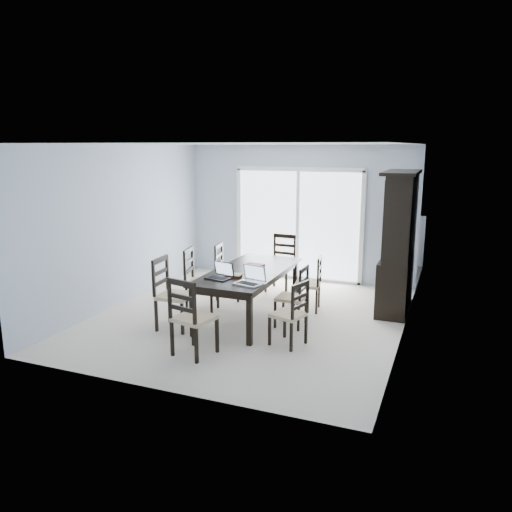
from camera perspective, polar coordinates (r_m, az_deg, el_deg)
The scene contains 24 objects.
floor at distance 7.70m, azimuth -0.79°, elevation -7.04°, with size 5.00×5.00×0.00m, color silver.
ceiling at distance 7.26m, azimuth -0.85°, elevation 12.70°, with size 5.00×5.00×0.00m, color white.
back_wall at distance 9.70m, azimuth 4.87°, elevation 4.89°, with size 4.50×0.02×2.60m, color #A7B5C8.
wall_left at distance 8.48m, azimuth -15.04°, elevation 3.42°, with size 0.02×5.00×2.60m, color #A7B5C8.
wall_right at distance 6.84m, azimuth 16.87°, elevation 1.23°, with size 0.02×5.00×2.60m, color #A7B5C8.
balcony at distance 10.89m, azimuth 6.27°, elevation -1.53°, with size 4.50×2.00×0.10m, color gray.
railing at distance 11.72m, azimuth 7.66°, elevation 2.43°, with size 4.50×0.06×1.10m, color #99999E.
dining_table at distance 7.50m, azimuth -0.80°, elevation -2.18°, with size 1.00×2.20×0.75m.
china_hutch at distance 8.13m, azimuth 15.98°, elevation 1.35°, with size 0.50×1.38×2.20m.
sliding_door at distance 9.71m, azimuth 4.81°, elevation 3.63°, with size 2.52×0.05×2.18m.
chair_left_near at distance 7.22m, azimuth -10.00°, elevation -3.33°, with size 0.49×0.48×1.19m.
chair_left_mid at distance 7.88m, azimuth -6.88°, elevation -1.95°, with size 0.53×0.52×1.17m.
chair_left_far at distance 8.53m, azimuth -3.58°, elevation -1.06°, with size 0.48×0.47×1.09m.
chair_right_near at distance 6.49m, azimuth 4.33°, elevation -5.83°, with size 0.48×0.48×1.01m.
chair_right_mid at distance 7.19m, azimuth 4.70°, elevation -3.89°, with size 0.41×0.40×1.04m.
chair_right_far at distance 7.92m, azimuth 6.52°, elevation -2.45°, with size 0.45×0.44×1.03m.
chair_end_near at distance 6.18m, azimuth -7.73°, elevation -6.06°, with size 0.53×0.54×1.17m.
chair_end_far at distance 9.04m, azimuth 3.04°, elevation -0.04°, with size 0.46×0.47×1.16m.
laptop_dark at distance 7.00m, azimuth -4.35°, elevation -2.18°, with size 0.37×0.30×0.23m.
laptop_silver at distance 6.69m, azimuth -0.90°, elevation -2.78°, with size 0.41×0.33×0.25m.
book_stack at distance 7.12m, azimuth -2.59°, elevation -2.20°, with size 0.24×0.20×0.04m.
cell_phone at distance 6.72m, azimuth -2.12°, elevation -3.20°, with size 0.12×0.05×0.01m, color black.
game_box at distance 7.57m, azimuth -0.14°, elevation -1.17°, with size 0.28×0.14×0.07m, color #470F0E.
hot_tub at distance 10.85m, azimuth 4.12°, elevation 1.29°, with size 1.85×1.66×0.95m.
Camera 1 is at (2.78, -6.70, 2.57)m, focal length 35.00 mm.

